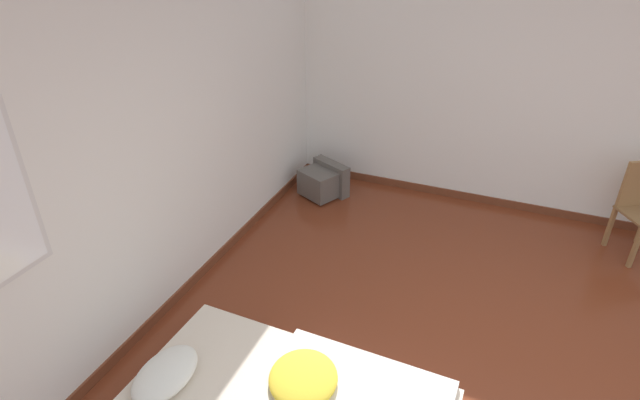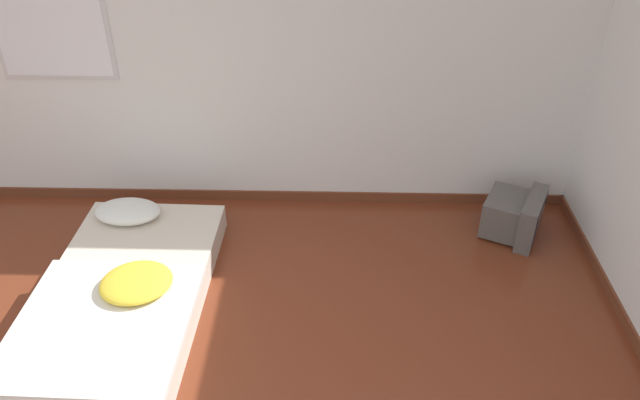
% 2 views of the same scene
% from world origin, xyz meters
% --- Properties ---
extents(wall_back, '(8.32, 0.08, 2.60)m').
position_xyz_m(wall_back, '(-0.01, 2.83, 1.29)').
color(wall_back, white).
rests_on(wall_back, ground_plane).
extents(wall_right, '(0.08, 8.00, 2.60)m').
position_xyz_m(wall_right, '(2.99, 0.00, 1.29)').
color(wall_right, white).
rests_on(wall_right, ground_plane).
extents(crt_tv, '(0.58, 0.60, 0.38)m').
position_xyz_m(crt_tv, '(2.42, 2.35, 0.18)').
color(crt_tv, '#56514C').
rests_on(crt_tv, ground_plane).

